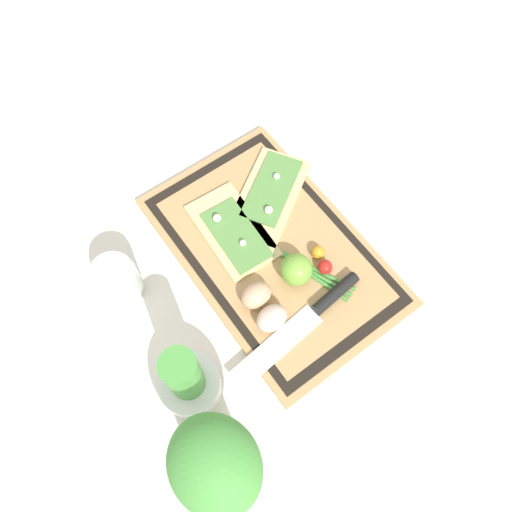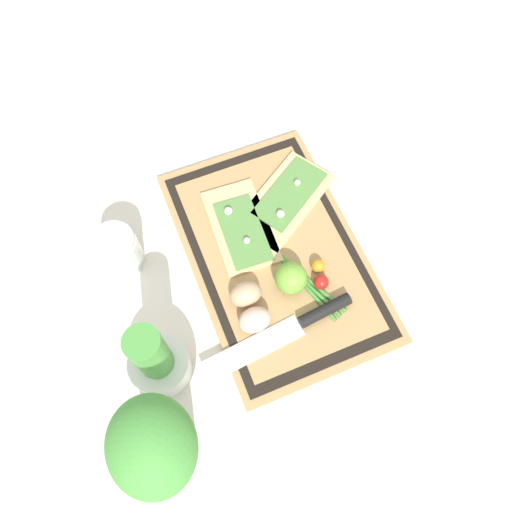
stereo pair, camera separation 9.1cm
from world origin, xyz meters
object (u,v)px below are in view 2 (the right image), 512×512
pizza_slice_near (286,199)px  knife (302,322)px  pizza_slice_far (241,227)px  lime (290,278)px  cherry_tomato_yellow (318,266)px  cherry_tomato_red (321,282)px  herb_glass (156,447)px  egg_pink (255,320)px  herb_pot (156,361)px  sauce_jar (118,252)px  egg_brown (246,294)px

pizza_slice_near → knife: (-0.24, 0.08, 0.00)m
pizza_slice_near → pizza_slice_far: 0.11m
lime → cherry_tomato_yellow: lime is taller
cherry_tomato_red → herb_glass: (-0.17, 0.34, 0.10)m
egg_pink → cherry_tomato_yellow: egg_pink is taller
lime → herb_pot: bearing=102.1°
pizza_slice_far → herb_pot: bearing=131.5°
pizza_slice_near → pizza_slice_far: (-0.03, 0.11, 0.00)m
lime → cherry_tomato_yellow: size_ratio=2.36×
cherry_tomato_red → cherry_tomato_yellow: 0.03m
egg_pink → cherry_tomato_red: egg_pink is taller
pizza_slice_far → cherry_tomato_red: bearing=-150.6°
pizza_slice_far → cherry_tomato_yellow: 0.17m
pizza_slice_near → herb_glass: 0.51m
cherry_tomato_yellow → sauce_jar: 0.37m
knife → cherry_tomato_red: 0.08m
pizza_slice_far → sauce_jar: (0.03, 0.23, 0.02)m
pizza_slice_near → lime: (-0.17, 0.07, 0.02)m
herb_pot → herb_glass: size_ratio=0.86×
cherry_tomato_red → cherry_tomato_yellow: cherry_tomato_red is taller
knife → cherry_tomato_yellow: (0.09, -0.07, 0.00)m
pizza_slice_near → herb_pot: size_ratio=1.25×
lime → egg_brown: bearing=86.7°
egg_pink → herb_glass: herb_glass is taller
cherry_tomato_yellow → herb_glass: herb_glass is taller
knife → egg_brown: size_ratio=4.98×
cherry_tomato_red → sauce_jar: (0.19, 0.32, 0.01)m
egg_brown → pizza_slice_near: bearing=-42.9°
pizza_slice_near → cherry_tomato_red: (-0.19, 0.01, 0.01)m
egg_brown → knife: bearing=-137.6°
pizza_slice_near → herb_pot: herb_pot is taller
cherry_tomato_yellow → herb_glass: size_ratio=0.11×
pizza_slice_far → herb_glass: bearing=142.6°
egg_brown → lime: (-0.00, -0.08, 0.01)m
pizza_slice_far → cherry_tomato_yellow: cherry_tomato_yellow is taller
cherry_tomato_yellow → sauce_jar: (0.16, 0.33, 0.01)m
herb_pot → cherry_tomato_red: bearing=-83.8°
cherry_tomato_red → herb_pot: herb_pot is taller
pizza_slice_far → egg_pink: size_ratio=3.37×
egg_brown → herb_glass: 0.30m
pizza_slice_near → herb_pot: (-0.22, 0.33, 0.04)m
herb_glass → egg_pink: bearing=-54.9°
egg_pink → cherry_tomato_red: 0.14m
pizza_slice_near → cherry_tomato_red: cherry_tomato_red is taller
pizza_slice_near → egg_pink: bearing=144.1°
knife → herb_pot: 0.26m
pizza_slice_far → egg_brown: (-0.14, 0.04, 0.02)m
lime → cherry_tomato_red: (-0.02, -0.05, -0.02)m
pizza_slice_near → sauce_jar: sauce_jar is taller
sauce_jar → herb_glass: (-0.36, 0.02, 0.09)m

